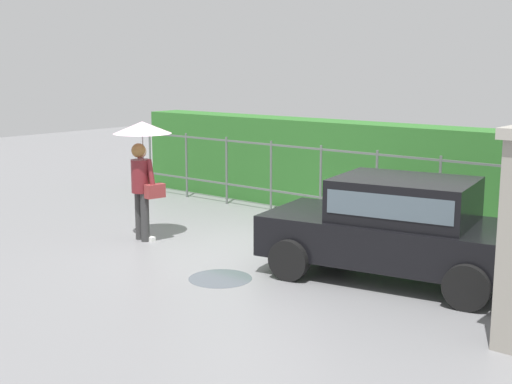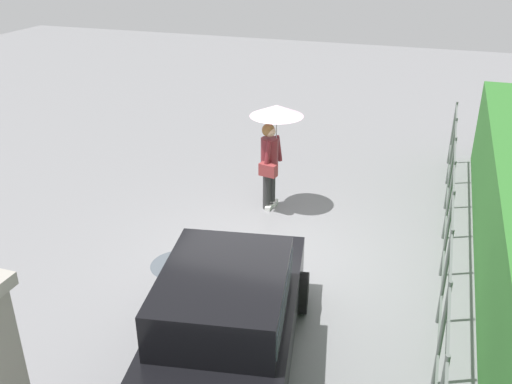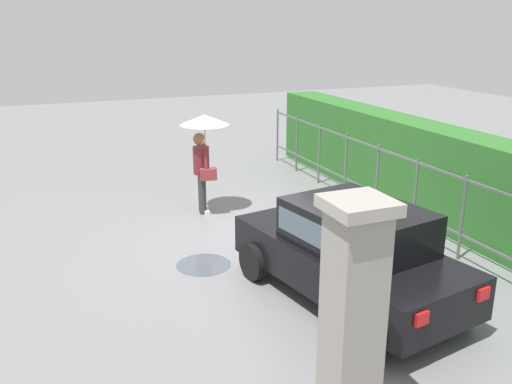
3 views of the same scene
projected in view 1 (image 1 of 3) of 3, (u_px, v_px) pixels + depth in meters
The scene contains 6 objects.
ground_plane at pixel (246, 253), 11.34m from camera, with size 40.00×40.00×0.00m, color slate.
car at pixel (397, 224), 9.84m from camera, with size 3.94×2.37×1.48m.
pedestrian at pixel (142, 152), 11.95m from camera, with size 1.02×1.02×2.09m.
fence_section at pixel (348, 182), 13.23m from camera, with size 11.35×0.05×1.50m.
hedge_row at pixel (373, 170), 13.95m from camera, with size 12.30×0.90×1.90m, color #2D6B28.
puddle_near at pixel (220, 278), 9.97m from camera, with size 0.93×0.93×0.00m, color #4C545B.
Camera 1 is at (7.11, -8.36, 3.05)m, focal length 48.20 mm.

